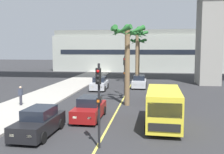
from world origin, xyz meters
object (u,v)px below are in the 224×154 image
car_queue_third (99,84)px  car_queue_fifth (139,82)px  car_queue_fourth (159,95)px  traffic_light_median_near (99,94)px  palm_tree_near_median (127,44)px  pedestrian_near_crosswalk (21,95)px  palm_tree_far_median (138,46)px  car_queue_front (90,109)px  delivery_van (164,107)px  traffic_light_median_far (124,70)px  car_queue_second (39,122)px  palm_tree_mid_median (137,41)px

car_queue_third → car_queue_fifth: size_ratio=1.01×
car_queue_fourth → traffic_light_median_near: size_ratio=0.98×
palm_tree_near_median → pedestrian_near_crosswalk: palm_tree_near_median is taller
car_queue_fifth → palm_tree_far_median: (-0.68, 11.87, 4.69)m
car_queue_fourth → car_queue_front: bearing=-128.0°
car_queue_third → delivery_van: size_ratio=0.78×
car_queue_front → traffic_light_median_far: size_ratio=0.98×
car_queue_second → traffic_light_median_far: 13.86m
car_queue_fourth → traffic_light_median_far: 5.07m
traffic_light_median_far → car_queue_fifth: bearing=77.6°
palm_tree_mid_median → palm_tree_far_median: 8.57m
car_queue_front → car_queue_third: 13.11m
delivery_van → car_queue_second: bearing=-159.9°
car_queue_third → car_queue_fourth: 9.50m
car_queue_front → car_queue_second: size_ratio=0.99×
delivery_van → palm_tree_far_median: bearing=95.8°
traffic_light_median_far → traffic_light_median_near: bearing=-89.1°
car_queue_third → traffic_light_median_near: bearing=-78.9°
traffic_light_median_far → palm_tree_near_median: palm_tree_near_median is taller
car_queue_third → car_queue_fourth: (6.91, -6.52, 0.00)m
car_queue_front → car_queue_third: (-1.86, 12.98, 0.00)m
palm_tree_mid_median → traffic_light_median_near: bearing=-91.4°
car_queue_second → delivery_van: size_ratio=0.78×
car_queue_fifth → car_queue_second: bearing=-104.2°
car_queue_front → delivery_van: size_ratio=0.77×
palm_tree_mid_median → car_queue_third: bearing=-126.0°
palm_tree_far_median → delivery_van: bearing=-84.2°
car_queue_fourth → palm_tree_far_median: 21.54m
palm_tree_far_median → traffic_light_median_far: bearing=-92.0°
car_queue_fourth → traffic_light_median_near: 12.36m
car_queue_front → traffic_light_median_far: (1.51, 9.48, 1.99)m
delivery_van → palm_tree_mid_median: size_ratio=0.71×
car_queue_fourth → pedestrian_near_crosswalk: bearing=-162.7°
palm_tree_near_median → palm_tree_mid_median: size_ratio=0.93×
car_queue_front → traffic_light_median_near: (1.73, -5.28, 1.99)m
car_queue_fourth → palm_tree_far_median: size_ratio=0.61×
pedestrian_near_crosswalk → car_queue_fifth: bearing=53.2°
delivery_van → pedestrian_near_crosswalk: 12.32m
car_queue_front → car_queue_third: size_ratio=0.99×
delivery_van → traffic_light_median_near: bearing=-128.7°
traffic_light_median_near → pedestrian_near_crosswalk: 11.76m
delivery_van → traffic_light_median_near: 5.47m
traffic_light_median_near → palm_tree_far_median: palm_tree_far_median is taller
car_queue_second → pedestrian_near_crosswalk: (-4.57, 6.57, 0.28)m
palm_tree_near_median → palm_tree_mid_median: bearing=89.5°
car_queue_front → palm_tree_mid_median: 19.60m
car_queue_second → palm_tree_far_median: bearing=82.3°
palm_tree_mid_median → palm_tree_near_median: bearing=-90.5°
traffic_light_median_near → palm_tree_mid_median: size_ratio=0.56×
car_queue_fourth → delivery_van: size_ratio=0.78×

